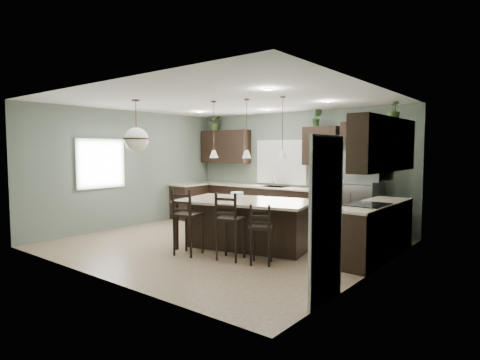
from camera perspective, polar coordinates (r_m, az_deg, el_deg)
name	(u,v)px	position (r m, az deg, el deg)	size (l,w,h in m)	color
ground	(224,244)	(8.07, -2.35, -9.02)	(6.00, 6.00, 0.00)	#9E8466
pantry_door	(326,220)	(4.97, 12.17, -5.52)	(0.04, 0.82, 2.04)	white
window_back	(281,162)	(10.30, 5.90, 2.56)	(1.35, 0.02, 1.00)	white
window_left	(100,164)	(9.61, -19.23, 2.22)	(0.02, 1.10, 1.00)	white
left_return_cabs	(189,202)	(11.03, -7.23, -3.07)	(0.60, 0.90, 0.90)	black
left_return_countertop	(190,185)	(10.97, -7.18, -0.64)	(0.66, 0.96, 0.04)	beige
back_lower_cabs	(260,204)	(10.40, 2.92, -3.49)	(4.20, 0.60, 0.90)	black
back_countertop	(260,186)	(10.33, 2.86, -0.92)	(4.20, 0.66, 0.04)	beige
sink_inset	(275,187)	(10.08, 4.95, -0.97)	(0.70, 0.45, 0.01)	gray
faucet	(274,181)	(10.04, 4.86, -0.16)	(0.02, 0.02, 0.28)	silver
back_upper_left	(225,147)	(11.21, -2.10, 4.77)	(1.55, 0.34, 0.90)	black
back_upper_right	(321,146)	(9.56, 11.52, 4.76)	(0.85, 0.34, 0.90)	black
fridge_header	(366,132)	(9.14, 17.46, 6.56)	(1.05, 0.34, 0.45)	black
right_lower_cabs	(374,231)	(7.38, 18.58, -6.94)	(0.60, 2.35, 0.90)	black
right_countertop	(374,204)	(7.31, 18.52, -3.31)	(0.66, 2.35, 0.04)	beige
cooktop	(368,205)	(7.05, 17.76, -3.36)	(0.58, 0.75, 0.02)	black
wall_oven_front	(351,232)	(7.23, 15.54, -7.09)	(0.01, 0.72, 0.60)	gray
right_upper_cabs	(384,145)	(7.20, 19.84, 4.77)	(0.34, 2.35, 0.90)	black
microwave	(375,169)	(6.96, 18.64, 1.53)	(0.40, 0.75, 0.40)	gray
refrigerator	(358,194)	(8.93, 16.39, -1.88)	(0.90, 0.74, 1.85)	gray
kitchen_island	(247,224)	(7.58, 0.94, -6.32)	(2.46, 1.40, 0.92)	black
serving_dish	(237,196)	(7.59, -0.43, -2.24)	(0.24, 0.24, 0.14)	white
bar_stool_left	(188,222)	(7.18, -7.37, -5.91)	(0.44, 0.44, 1.18)	black
bar_stool_center	(231,226)	(6.81, -1.35, -6.53)	(0.43, 0.43, 1.16)	black
bar_stool_right	(261,234)	(6.56, 3.05, -7.65)	(0.37, 0.37, 1.00)	black
pendant_left	(214,130)	(7.78, -3.76, 7.17)	(0.17, 0.17, 1.10)	white
pendant_center	(247,129)	(7.46, 0.96, 7.30)	(0.17, 0.17, 1.10)	white
pendant_right	(282,128)	(7.19, 6.06, 7.39)	(0.17, 0.17, 1.10)	white
chandelier	(136,126)	(7.84, -14.56, 7.46)	(0.50, 0.50, 0.98)	beige
plant_back_left	(216,122)	(11.43, -3.49, 8.22)	(0.43, 0.38, 0.48)	#2E481F
plant_back_right	(317,118)	(9.62, 10.89, 8.71)	(0.23, 0.19, 0.42)	#2D5023
plant_right_wall	(395,110)	(7.79, 21.12, 9.26)	(0.19, 0.19, 0.34)	#314C21
room_shell	(223,158)	(7.85, -2.39, 3.13)	(6.00, 6.00, 6.00)	slate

